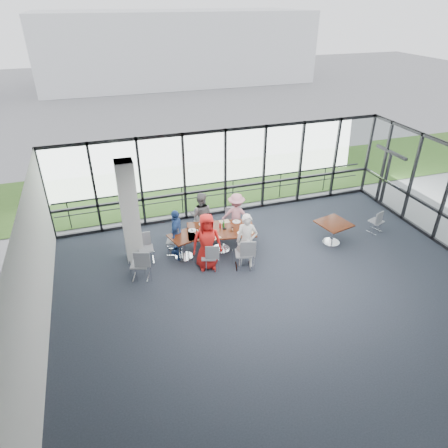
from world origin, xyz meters
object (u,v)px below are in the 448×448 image
object	(u,v)px
side_table_right	(334,226)
diner_end	(176,231)
chair_main_fr	(234,222)
chair_spare_lb	(146,249)
structural_column	(130,213)
chair_spare_la	(140,264)
chair_main_fl	(201,223)
diner_near_right	(247,241)
chair_spare_r	(376,221)
diner_far_left	(201,215)
chair_main_nl	(209,257)
side_table_left	(183,240)
diner_far_right	(236,215)
diner_near_left	(207,242)
chair_main_end	(174,241)
main_table	(221,232)
chair_main_nr	(243,253)

from	to	relation	value
side_table_right	diner_end	world-z (taller)	diner_end
chair_main_fr	chair_spare_lb	xyz separation A→B (m)	(-3.09, -0.77, 0.02)
structural_column	chair_spare_la	world-z (taller)	structural_column
chair_main_fl	diner_near_right	bearing A→B (deg)	105.88
chair_spare_r	diner_far_left	bearing A→B (deg)	144.49
diner_far_left	chair_spare_la	bearing A→B (deg)	61.68
diner_near_right	chair_main_fl	xyz separation A→B (m)	(-0.79, 2.21, -0.44)
chair_main_nl	chair_main_fl	world-z (taller)	chair_main_nl
side_table_left	diner_far_right	size ratio (longest dim) A/B	0.62
chair_main_fl	chair_main_fr	distance (m)	1.11
diner_near_left	chair_spare_lb	bearing A→B (deg)	159.04
diner_near_right	chair_spare_la	distance (m)	3.15
diner_far_left	diner_end	bearing A→B (deg)	59.97
diner_far_right	chair_main_end	bearing A→B (deg)	35.94
side_table_left	chair_main_fr	xyz separation A→B (m)	(1.96, 0.93, -0.19)
diner_near_left	chair_main_fr	xyz separation A→B (m)	(1.41, 1.64, -0.46)
main_table	chair_main_nl	size ratio (longest dim) A/B	2.61
diner_near_right	chair_main_end	size ratio (longest dim) A/B	1.89
chair_main_fl	side_table_left	bearing A→B (deg)	49.94
chair_main_fr	chair_spare_la	distance (m)	3.74
chair_spare_la	diner_near_right	bearing A→B (deg)	11.30
side_table_left	diner_near_left	distance (m)	0.94
diner_far_right	chair_main_end	world-z (taller)	diner_far_right
side_table_right	chair_main_nl	distance (m)	4.25
diner_near_left	chair_main_nl	world-z (taller)	diner_near_left
chair_spare_la	diner_end	bearing A→B (deg)	55.35
diner_near_left	chair_main_nr	xyz separation A→B (m)	(1.01, -0.36, -0.40)
side_table_right	diner_near_right	bearing A→B (deg)	-174.72
side_table_left	diner_near_right	bearing A→B (deg)	-30.36
diner_far_right	chair_spare_lb	size ratio (longest dim) A/B	1.73
chair_main_fl	chair_main_nr	bearing A→B (deg)	102.47
chair_main_fr	diner_near_right	bearing A→B (deg)	93.15
side_table_right	diner_near_left	bearing A→B (deg)	-179.83
structural_column	diner_near_left	bearing A→B (deg)	-29.53
side_table_left	chair_main_fr	bearing A→B (deg)	25.25
chair_main_fl	chair_main_end	distance (m)	1.43
chair_spare_r	structural_column	bearing A→B (deg)	153.14
side_table_right	diner_far_left	bearing A→B (deg)	156.18
structural_column	chair_spare_la	distance (m)	1.55
diner_near_left	diner_near_right	bearing A→B (deg)	-7.29
chair_main_fr	chair_main_end	bearing A→B (deg)	26.64
structural_column	main_table	bearing A→B (deg)	-7.72
main_table	chair_spare_lb	xyz separation A→B (m)	(-2.36, 0.10, -0.19)
diner_far_left	main_table	bearing A→B (deg)	135.91
main_table	diner_far_left	bearing A→B (deg)	121.43
side_table_left	chair_spare_r	distance (m)	6.63
side_table_left	chair_main_fr	distance (m)	2.18
chair_main_nl	chair_main_fr	distance (m)	2.25
chair_main_fl	chair_main_end	bearing A→B (deg)	34.74
diner_far_left	chair_main_nl	xyz separation A→B (m)	(-0.29, -1.88, -0.37)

